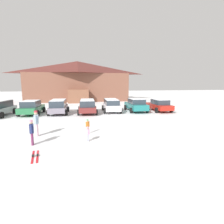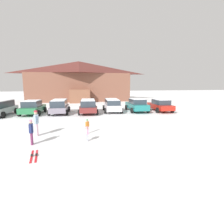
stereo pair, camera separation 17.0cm
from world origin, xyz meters
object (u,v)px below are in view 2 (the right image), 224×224
object	(u,v)px
skier_teen_in_navy_coat	(31,131)
parked_grey_wagon	(59,106)
parked_maroon_van	(88,106)
skier_adult_in_blue_parka	(36,122)
parked_red_sedan	(160,105)
skier_child_in_orange_jacket	(87,126)
pair_of_skis	(34,156)
skier_child_in_pink_snowsuit	(87,133)
parked_white_suv	(112,105)
ski_lodge	(79,81)
parked_silver_wagon	(0,108)
parked_green_coupe	(33,107)
parked_teal_hatchback	(137,105)

from	to	relation	value
skier_teen_in_navy_coat	parked_grey_wagon	bearing A→B (deg)	87.68
parked_maroon_van	skier_adult_in_blue_parka	xyz separation A→B (m)	(-3.76, -8.41, 0.08)
parked_red_sedan	skier_child_in_orange_jacket	bearing A→B (deg)	-138.12
parked_grey_wagon	skier_teen_in_navy_coat	distance (m)	10.47
parked_maroon_van	pair_of_skis	world-z (taller)	parked_maroon_van
skier_teen_in_navy_coat	skier_child_in_pink_snowsuit	size ratio (longest dim) A/B	1.58
parked_white_suv	skier_adult_in_blue_parka	size ratio (longest dim) A/B	2.73
skier_child_in_pink_snowsuit	ski_lodge	bearing A→B (deg)	90.56
parked_silver_wagon	skier_teen_in_navy_coat	xyz separation A→B (m)	(5.60, -10.19, -0.09)
ski_lodge	parked_silver_wagon	bearing A→B (deg)	-117.13
parked_grey_wagon	parked_green_coupe	bearing A→B (deg)	178.28
parked_teal_hatchback	skier_child_in_orange_jacket	bearing A→B (deg)	-126.26
parked_green_coupe	parked_white_suv	distance (m)	9.06
parked_white_suv	parked_green_coupe	bearing A→B (deg)	-179.01
parked_silver_wagon	parked_teal_hatchback	xyz separation A→B (m)	(15.24, 0.27, -0.07)
parked_silver_wagon	skier_adult_in_blue_parka	bearing A→B (deg)	-57.00
skier_child_in_orange_jacket	skier_adult_in_blue_parka	distance (m)	3.29
parked_red_sedan	skier_teen_in_navy_coat	xyz separation A→B (m)	(-12.56, -10.05, 0.02)
parked_silver_wagon	skier_child_in_pink_snowsuit	distance (m)	13.37
parked_teal_hatchback	skier_adult_in_blue_parka	size ratio (longest dim) A/B	2.70
parked_green_coupe	parked_teal_hatchback	xyz separation A→B (m)	(12.12, -0.09, 0.02)
parked_red_sedan	parked_silver_wagon	bearing A→B (deg)	179.54
skier_child_in_pink_snowsuit	pair_of_skis	size ratio (longest dim) A/B	0.57
parked_grey_wagon	parked_teal_hatchback	distance (m)	9.22
parked_silver_wagon	skier_child_in_orange_jacket	bearing A→B (deg)	-44.44
parked_green_coupe	parked_teal_hatchback	world-z (taller)	parked_teal_hatchback
parked_silver_wagon	parked_red_sedan	xyz separation A→B (m)	(18.16, -0.14, -0.11)
parked_white_suv	parked_maroon_van	bearing A→B (deg)	-169.32
parked_silver_wagon	pair_of_skis	world-z (taller)	parked_silver_wagon
pair_of_skis	ski_lodge	bearing A→B (deg)	85.37
parked_white_suv	parked_silver_wagon	bearing A→B (deg)	-177.60
skier_child_in_pink_snowsuit	skier_teen_in_navy_coat	bearing A→B (deg)	179.88
parked_white_suv	parked_red_sedan	bearing A→B (deg)	-6.26
parked_grey_wagon	pair_of_skis	size ratio (longest dim) A/B	2.75
ski_lodge	skier_child_in_pink_snowsuit	distance (m)	26.79
skier_child_in_orange_jacket	pair_of_skis	distance (m)	4.30
parked_green_coupe	parked_maroon_van	bearing A→B (deg)	-3.70
parked_grey_wagon	skier_child_in_pink_snowsuit	size ratio (longest dim) A/B	4.79
parked_green_coupe	parked_white_suv	size ratio (longest dim) A/B	0.93
skier_child_in_pink_snowsuit	pair_of_skis	xyz separation A→B (m)	(-2.55, -1.72, -0.48)
ski_lodge	skier_adult_in_blue_parka	bearing A→B (deg)	-96.67
parked_grey_wagon	skier_child_in_pink_snowsuit	xyz separation A→B (m)	(2.62, -10.46, -0.37)
parked_grey_wagon	parked_white_suv	bearing A→B (deg)	2.27
parked_white_suv	skier_child_in_orange_jacket	size ratio (longest dim) A/B	4.61
ski_lodge	parked_green_coupe	xyz separation A→B (m)	(-5.26, -16.02, -3.18)
parked_grey_wagon	pair_of_skis	distance (m)	12.21
parked_green_coupe	skier_child_in_orange_jacket	xyz separation A→B (m)	(5.62, -8.94, -0.24)
parked_red_sedan	skier_child_in_pink_snowsuit	size ratio (longest dim) A/B	5.02
parked_grey_wagon	skier_adult_in_blue_parka	size ratio (longest dim) A/B	2.56
parked_silver_wagon	parked_white_suv	size ratio (longest dim) A/B	1.03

